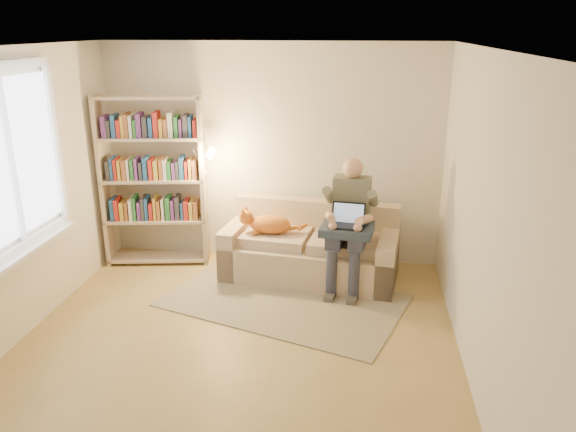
# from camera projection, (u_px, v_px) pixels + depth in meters

# --- Properties ---
(floor) EXTENTS (4.50, 4.50, 0.00)m
(floor) POSITION_uv_depth(u_px,v_px,m) (233.00, 354.00, 4.97)
(floor) COLOR #9B7F46
(floor) RESTS_ON ground
(ceiling) EXTENTS (4.00, 4.50, 0.02)m
(ceiling) POSITION_uv_depth(u_px,v_px,m) (222.00, 48.00, 4.13)
(ceiling) COLOR white
(ceiling) RESTS_ON wall_back
(wall_left) EXTENTS (0.02, 4.50, 2.60)m
(wall_left) POSITION_uv_depth(u_px,v_px,m) (0.00, 205.00, 4.80)
(wall_left) COLOR silver
(wall_left) RESTS_ON floor
(wall_right) EXTENTS (0.02, 4.50, 2.60)m
(wall_right) POSITION_uv_depth(u_px,v_px,m) (482.00, 226.00, 4.30)
(wall_right) COLOR silver
(wall_right) RESTS_ON floor
(wall_back) EXTENTS (4.00, 0.02, 2.60)m
(wall_back) POSITION_uv_depth(u_px,v_px,m) (272.00, 155.00, 6.66)
(wall_back) COLOR silver
(wall_back) RESTS_ON floor
(wall_front) EXTENTS (4.00, 0.02, 2.60)m
(wall_front) POSITION_uv_depth(u_px,v_px,m) (108.00, 379.00, 2.44)
(wall_front) COLOR silver
(wall_front) RESTS_ON floor
(window) EXTENTS (0.12, 1.52, 1.69)m
(window) POSITION_uv_depth(u_px,v_px,m) (18.00, 191.00, 4.96)
(window) COLOR white
(window) RESTS_ON wall_left
(sofa) EXTENTS (2.04, 1.11, 0.83)m
(sofa) POSITION_uv_depth(u_px,v_px,m) (311.00, 251.00, 6.44)
(sofa) COLOR tan
(sofa) RESTS_ON floor
(person) EXTENTS (0.47, 0.68, 1.43)m
(person) POSITION_uv_depth(u_px,v_px,m) (349.00, 217.00, 6.03)
(person) COLOR #686A55
(person) RESTS_ON sofa
(cat) EXTENTS (0.72, 0.30, 0.26)m
(cat) POSITION_uv_depth(u_px,v_px,m) (268.00, 223.00, 6.33)
(cat) COLOR orange
(cat) RESTS_ON sofa
(blanket) EXTENTS (0.59, 0.51, 0.09)m
(blanket) POSITION_uv_depth(u_px,v_px,m) (347.00, 229.00, 5.93)
(blanket) COLOR #253140
(blanket) RESTS_ON person
(laptop) EXTENTS (0.38, 0.32, 0.31)m
(laptop) POSITION_uv_depth(u_px,v_px,m) (347.00, 220.00, 5.91)
(laptop) COLOR black
(laptop) RESTS_ON blanket
(bookshelf) EXTENTS (1.38, 0.50, 2.03)m
(bookshelf) POSITION_uv_depth(u_px,v_px,m) (153.00, 173.00, 6.56)
(bookshelf) COLOR #BCA78E
(bookshelf) RESTS_ON floor
(rug) EXTENTS (2.74, 2.12, 0.01)m
(rug) POSITION_uv_depth(u_px,v_px,m) (284.00, 300.00, 5.92)
(rug) COLOR gray
(rug) RESTS_ON floor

